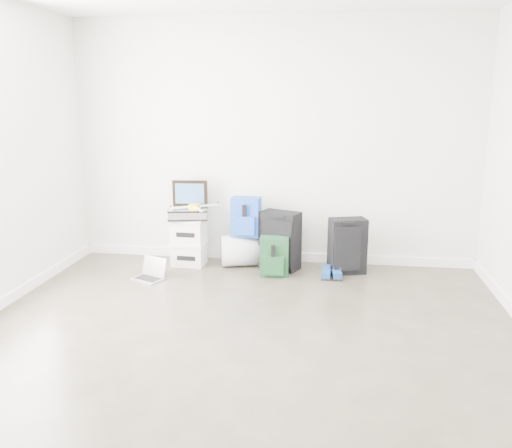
% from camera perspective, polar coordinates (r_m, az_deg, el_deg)
% --- Properties ---
extents(ground, '(5.00, 5.00, 0.00)m').
position_cam_1_polar(ground, '(4.01, -2.37, -14.27)').
color(ground, '#383129').
rests_on(ground, ground).
extents(room_envelope, '(4.52, 5.02, 2.71)m').
position_cam_1_polar(room_envelope, '(3.57, -2.58, 11.15)').
color(room_envelope, silver).
rests_on(room_envelope, ground).
extents(boxes_stack, '(0.39, 0.32, 0.53)m').
position_cam_1_polar(boxes_stack, '(6.10, -7.07, -1.86)').
color(boxes_stack, silver).
rests_on(boxes_stack, ground).
extents(briefcase, '(0.47, 0.39, 0.12)m').
position_cam_1_polar(briefcase, '(6.03, -7.15, 1.12)').
color(briefcase, '#B2B2B7').
rests_on(briefcase, boxes_stack).
extents(painting, '(0.39, 0.06, 0.29)m').
position_cam_1_polar(painting, '(6.08, -6.97, 3.22)').
color(painting, black).
rests_on(painting, briefcase).
extents(drone, '(0.49, 0.49, 0.05)m').
position_cam_1_polar(drone, '(5.97, -6.49, 1.86)').
color(drone, gold).
rests_on(drone, briefcase).
extents(duffel_bag, '(0.63, 0.48, 0.35)m').
position_cam_1_polar(duffel_bag, '(6.06, -1.00, -2.79)').
color(duffel_bag, '#989CA1').
rests_on(duffel_bag, ground).
extents(blue_backpack, '(0.32, 0.25, 0.43)m').
position_cam_1_polar(blue_backpack, '(5.94, -1.06, 0.67)').
color(blue_backpack, '#1832A2').
rests_on(blue_backpack, duffel_bag).
extents(large_suitcase, '(0.47, 0.39, 0.64)m').
position_cam_1_polar(large_suitcase, '(5.90, 2.54, -1.77)').
color(large_suitcase, black).
rests_on(large_suitcase, ground).
extents(green_backpack, '(0.30, 0.23, 0.42)m').
position_cam_1_polar(green_backpack, '(5.71, 1.94, -3.52)').
color(green_backpack, '#133623').
rests_on(green_backpack, ground).
extents(carry_on, '(0.43, 0.34, 0.59)m').
position_cam_1_polar(carry_on, '(5.85, 9.59, -2.31)').
color(carry_on, black).
rests_on(carry_on, ground).
extents(shoes, '(0.22, 0.25, 0.08)m').
position_cam_1_polar(shoes, '(5.75, 7.94, -5.23)').
color(shoes, black).
rests_on(shoes, ground).
extents(rolled_rug, '(0.16, 0.16, 0.50)m').
position_cam_1_polar(rolled_rug, '(6.00, 10.49, -2.42)').
color(rolled_rug, gray).
rests_on(rolled_rug, ground).
extents(laptop, '(0.37, 0.33, 0.22)m').
position_cam_1_polar(laptop, '(5.76, -11.04, -5.16)').
color(laptop, silver).
rests_on(laptop, ground).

